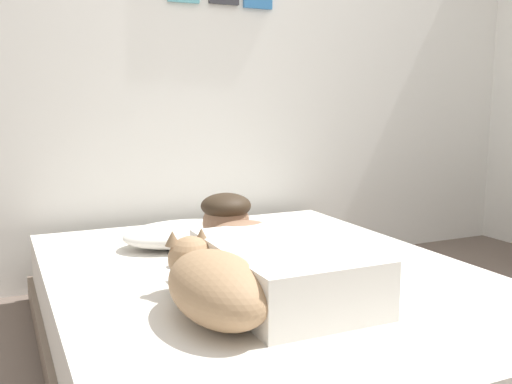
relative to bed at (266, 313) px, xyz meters
name	(u,v)px	position (x,y,z in m)	size (l,w,h in m)	color
back_wall	(219,46)	(0.26, 1.15, 1.09)	(3.99, 0.12, 2.50)	silver
bed	(266,313)	(0.00, 0.00, 0.00)	(1.58, 2.04, 0.33)	#726051
pillow	(182,234)	(-0.17, 0.49, 0.22)	(0.52, 0.32, 0.11)	white
person_lying	(265,256)	(-0.07, -0.15, 0.27)	(0.43, 0.92, 0.27)	silver
dog	(214,284)	(-0.34, -0.35, 0.27)	(0.26, 0.57, 0.21)	#9E7A56
coffee_cup	(268,237)	(0.18, 0.35, 0.20)	(0.12, 0.09, 0.07)	teal
cell_phone	(331,257)	(0.32, 0.05, 0.17)	(0.07, 0.14, 0.01)	black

